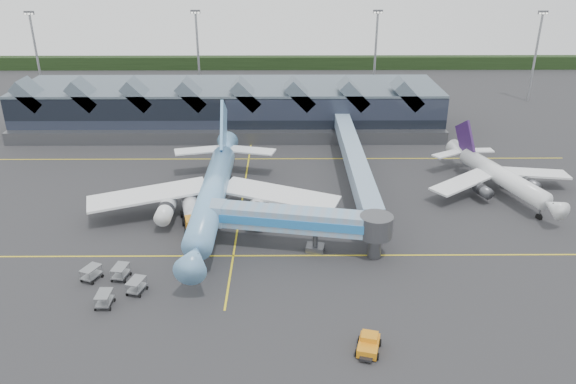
{
  "coord_description": "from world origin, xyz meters",
  "views": [
    {
      "loc": [
        6.77,
        -72.07,
        38.0
      ],
      "look_at": [
        7.3,
        1.4,
        5.0
      ],
      "focal_mm": 35.0,
      "sensor_mm": 36.0,
      "label": 1
    }
  ],
  "objects_px": {
    "regional_jet": "(498,175)",
    "pushback_tug": "(369,345)",
    "jet_bridge": "(308,222)",
    "main_airliner": "(214,190)",
    "fuel_truck": "(193,213)"
  },
  "relations": [
    {
      "from": "regional_jet",
      "to": "pushback_tug",
      "type": "xyz_separation_m",
      "value": [
        -26.54,
        -39.21,
        -2.33
      ]
    },
    {
      "from": "main_airliner",
      "to": "pushback_tug",
      "type": "distance_m",
      "value": 36.41
    },
    {
      "from": "pushback_tug",
      "to": "main_airliner",
      "type": "bearing_deg",
      "value": 136.67
    },
    {
      "from": "pushback_tug",
      "to": "jet_bridge",
      "type": "bearing_deg",
      "value": 120.1
    },
    {
      "from": "fuel_truck",
      "to": "pushback_tug",
      "type": "bearing_deg",
      "value": -66.12
    },
    {
      "from": "jet_bridge",
      "to": "pushback_tug",
      "type": "bearing_deg",
      "value": -64.34
    },
    {
      "from": "fuel_truck",
      "to": "jet_bridge",
      "type": "bearing_deg",
      "value": -38.85
    },
    {
      "from": "jet_bridge",
      "to": "regional_jet",
      "type": "bearing_deg",
      "value": 41.53
    },
    {
      "from": "main_airliner",
      "to": "fuel_truck",
      "type": "relative_size",
      "value": 4.09
    },
    {
      "from": "jet_bridge",
      "to": "pushback_tug",
      "type": "height_order",
      "value": "jet_bridge"
    },
    {
      "from": "main_airliner",
      "to": "jet_bridge",
      "type": "relative_size",
      "value": 1.76
    },
    {
      "from": "jet_bridge",
      "to": "pushback_tug",
      "type": "xyz_separation_m",
      "value": [
        5.39,
        -20.15,
        -3.55
      ]
    },
    {
      "from": "regional_jet",
      "to": "fuel_truck",
      "type": "bearing_deg",
      "value": 176.7
    },
    {
      "from": "main_airliner",
      "to": "jet_bridge",
      "type": "distance_m",
      "value": 17.32
    },
    {
      "from": "regional_jet",
      "to": "fuel_truck",
      "type": "relative_size",
      "value": 2.59
    }
  ]
}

